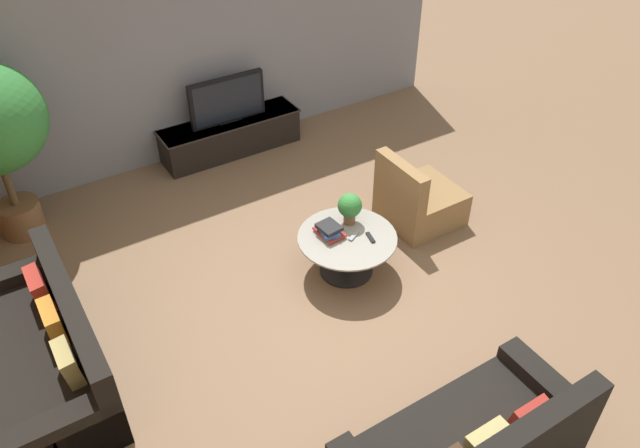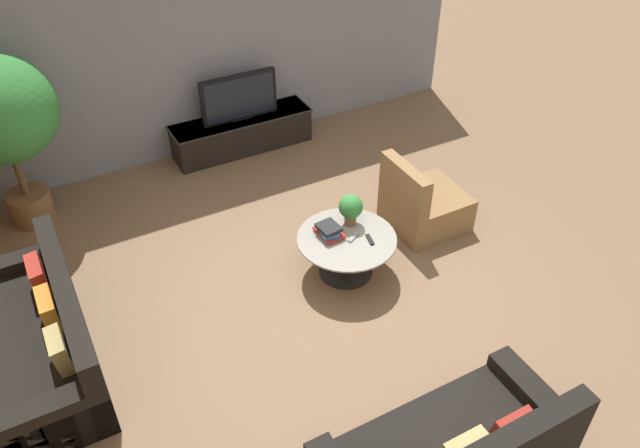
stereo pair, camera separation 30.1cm
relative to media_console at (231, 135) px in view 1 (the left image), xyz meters
name	(u,v)px [view 1 (the left image)]	position (x,y,z in m)	size (l,w,h in m)	color
ground_plane	(325,294)	(-0.40, -2.94, -0.24)	(24.00, 24.00, 0.00)	brown
back_wall_stone	(180,41)	(-0.40, 0.32, 1.26)	(7.40, 0.12, 3.00)	gray
media_console	(231,135)	(0.00, 0.00, 0.00)	(1.86, 0.50, 0.46)	black
television	(227,100)	(0.00, 0.00, 0.51)	(1.01, 0.13, 0.60)	black
coffee_table	(347,247)	(-0.02, -2.76, 0.08)	(1.00, 1.00, 0.45)	black
couch_by_wall	(46,353)	(-2.92, -2.54, 0.05)	(0.84, 2.02, 0.84)	black
armchair_wicker	(418,201)	(1.12, -2.48, 0.03)	(0.80, 0.76, 0.86)	olive
potted_plant_tabletop	(350,207)	(0.13, -2.58, 0.41)	(0.25, 0.25, 0.34)	brown
book_stack	(329,230)	(-0.16, -2.65, 0.27)	(0.23, 0.31, 0.13)	gold
remote_black	(370,237)	(0.16, -2.90, 0.22)	(0.04, 0.16, 0.02)	black
remote_silver	(354,236)	(0.03, -2.80, 0.22)	(0.04, 0.16, 0.02)	gray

